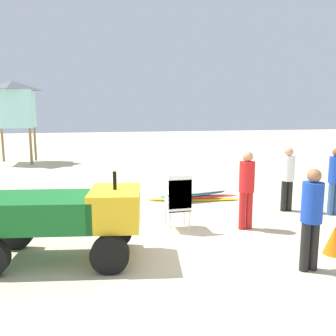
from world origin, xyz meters
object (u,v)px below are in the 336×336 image
stacked_plastic_chairs (179,198)px  lifeguard_near_right (247,185)px  lifeguard_near_left (288,175)px  lifeguard_tower (13,104)px  lifeguard_near_center (312,213)px  traffic_cone_near (334,240)px  utility_cart (66,215)px  lifeguard_far_right (335,177)px  surfboard_pile (196,195)px

stacked_plastic_chairs → lifeguard_near_right: (1.41, -0.24, 0.26)m
lifeguard_near_left → lifeguard_tower: size_ratio=0.40×
stacked_plastic_chairs → lifeguard_near_center: lifeguard_near_center is taller
lifeguard_tower → traffic_cone_near: size_ratio=7.79×
utility_cart → lifeguard_near_right: lifeguard_near_right is taller
stacked_plastic_chairs → lifeguard_near_center: 2.73m
stacked_plastic_chairs → lifeguard_tower: size_ratio=0.30×
lifeguard_far_right → lifeguard_near_right: bearing=-170.1°
lifeguard_near_left → lifeguard_tower: 13.66m
surfboard_pile → lifeguard_tower: lifeguard_tower is taller
utility_cart → lifeguard_near_right: (3.61, 0.73, 0.17)m
lifeguard_near_center → lifeguard_far_right: bearing=45.1°
lifeguard_far_right → lifeguard_tower: bearing=128.6°
utility_cart → surfboard_pile: 4.68m
lifeguard_near_right → surfboard_pile: bearing=96.3°
lifeguard_near_center → lifeguard_near_right: size_ratio=0.97×
stacked_plastic_chairs → lifeguard_near_right: lifeguard_near_right is taller
surfboard_pile → lifeguard_far_right: bearing=-36.0°
surfboard_pile → lifeguard_tower: 11.54m
traffic_cone_near → lifeguard_near_center: bearing=-152.2°
stacked_plastic_chairs → lifeguard_far_right: lifeguard_far_right is taller
surfboard_pile → stacked_plastic_chairs: bearing=-116.7°
lifeguard_near_right → lifeguard_far_right: bearing=9.9°
lifeguard_near_center → lifeguard_near_left: bearing=62.9°
lifeguard_near_center → lifeguard_far_right: size_ratio=0.99×
utility_cart → lifeguard_near_right: size_ratio=1.63×
surfboard_pile → lifeguard_near_left: size_ratio=1.60×
surfboard_pile → traffic_cone_near: size_ratio=5.00×
lifeguard_tower → surfboard_pile: bearing=-56.2°
lifeguard_near_left → traffic_cone_near: (-0.74, -2.62, -0.66)m
stacked_plastic_chairs → traffic_cone_near: 2.99m
surfboard_pile → lifeguard_near_right: bearing=-83.7°
surfboard_pile → lifeguard_tower: bearing=123.8°
stacked_plastic_chairs → surfboard_pile: size_ratio=0.47×
utility_cart → traffic_cone_near: bearing=-11.0°
surfboard_pile → lifeguard_far_right: size_ratio=1.57×
lifeguard_near_left → lifeguard_far_right: 1.08m
utility_cart → lifeguard_near_center: (3.68, -1.31, 0.14)m
stacked_plastic_chairs → lifeguard_near_center: size_ratio=0.74×
stacked_plastic_chairs → lifeguard_tower: bearing=113.8°
surfboard_pile → traffic_cone_near: 4.26m
lifeguard_near_left → lifeguard_near_right: (-1.63, -1.02, 0.04)m
stacked_plastic_chairs → surfboard_pile: 2.58m
lifeguard_near_center → lifeguard_far_right: (2.47, 2.48, 0.01)m
lifeguard_far_right → lifeguard_tower: size_ratio=0.41×
utility_cart → lifeguard_near_right: 3.69m
lifeguard_near_center → traffic_cone_near: bearing=27.8°
stacked_plastic_chairs → lifeguard_near_right: 1.46m
surfboard_pile → utility_cart: bearing=-136.0°
lifeguard_near_right → utility_cart: bearing=-168.6°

